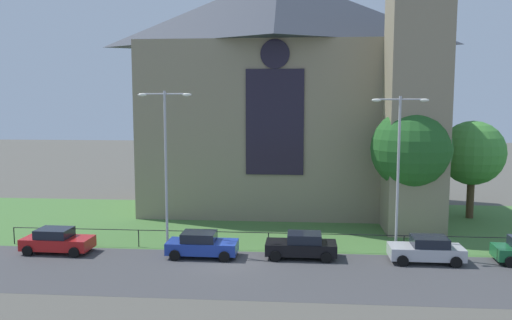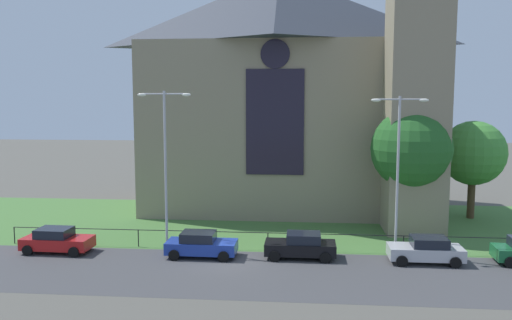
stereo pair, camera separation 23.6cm
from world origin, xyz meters
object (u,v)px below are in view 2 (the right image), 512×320
at_px(church_building, 288,90).
at_px(parked_car_silver, 426,250).
at_px(parked_car_red, 57,240).
at_px(parked_car_blue, 201,245).
at_px(tree_right_near, 411,150).
at_px(streetlamp_far, 398,157).
at_px(tree_right_far, 473,153).
at_px(parked_car_black, 301,246).
at_px(streetlamp_near, 165,152).

height_order(church_building, parked_car_silver, church_building).
distance_m(parked_car_red, parked_car_blue, 9.06).
bearing_deg(tree_right_near, streetlamp_far, -109.14).
xyz_separation_m(tree_right_far, parked_car_black, (-13.45, -11.90, -4.45)).
height_order(streetlamp_far, parked_car_blue, streetlamp_far).
xyz_separation_m(tree_right_far, streetlamp_far, (-7.69, -10.54, 0.79)).
xyz_separation_m(parked_car_red, parked_car_black, (15.06, 0.18, 0.00)).
bearing_deg(church_building, parked_car_blue, -107.53).
height_order(tree_right_near, parked_car_silver, tree_right_near).
bearing_deg(tree_right_near, streetlamp_near, -162.04).
height_order(church_building, tree_right_near, church_building).
bearing_deg(streetlamp_near, parked_car_blue, -33.41).
height_order(streetlamp_far, parked_car_silver, streetlamp_far).
bearing_deg(tree_right_far, parked_car_silver, -117.11).
height_order(tree_right_far, parked_car_blue, tree_right_far).
bearing_deg(parked_car_black, parked_car_blue, 3.05).
bearing_deg(church_building, parked_car_silver, -60.07).
height_order(streetlamp_near, parked_car_silver, streetlamp_near).
bearing_deg(church_building, parked_car_black, -84.89).
bearing_deg(church_building, tree_right_far, -10.17).
bearing_deg(parked_car_black, parked_car_red, 0.84).
bearing_deg(streetlamp_far, parked_car_blue, -171.94).
bearing_deg(parked_car_blue, tree_right_near, 27.46).
distance_m(church_building, parked_car_red, 22.29).
bearing_deg(streetlamp_far, tree_right_far, 53.88).
distance_m(streetlamp_far, parked_car_red, 21.53).
height_order(parked_car_red, parked_car_black, same).
bearing_deg(parked_car_silver, tree_right_near, -92.76).
height_order(streetlamp_far, parked_car_black, streetlamp_far).
distance_m(tree_right_far, parked_car_blue, 23.39).
bearing_deg(parked_car_red, parked_car_black, 2.17).
height_order(tree_right_near, streetlamp_far, streetlamp_far).
bearing_deg(tree_right_far, parked_car_blue, -147.89).
relative_size(streetlamp_near, parked_car_blue, 2.36).
xyz_separation_m(tree_right_near, streetlamp_far, (-1.81, -5.22, 0.08)).
height_order(tree_right_far, tree_right_near, tree_right_near).
height_order(church_building, parked_car_blue, church_building).
bearing_deg(parked_car_blue, tree_right_far, 32.67).
bearing_deg(parked_car_black, church_building, -84.72).
xyz_separation_m(tree_right_far, streetlamp_near, (-21.97, -10.54, 0.97)).
bearing_deg(parked_car_red, tree_right_near, 18.12).
relative_size(tree_right_far, streetlamp_near, 0.78).
bearing_deg(tree_right_near, tree_right_far, 42.15).
bearing_deg(streetlamp_near, tree_right_near, 17.96).
xyz_separation_m(streetlamp_near, streetlamp_far, (14.28, 0.00, -0.18)).
relative_size(tree_right_near, parked_car_blue, 2.08).
xyz_separation_m(church_building, parked_car_silver, (8.53, -14.81, -9.53)).
height_order(streetlamp_near, parked_car_black, streetlamp_near).
height_order(tree_right_far, parked_car_silver, tree_right_far).
relative_size(tree_right_far, parked_car_black, 1.85).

